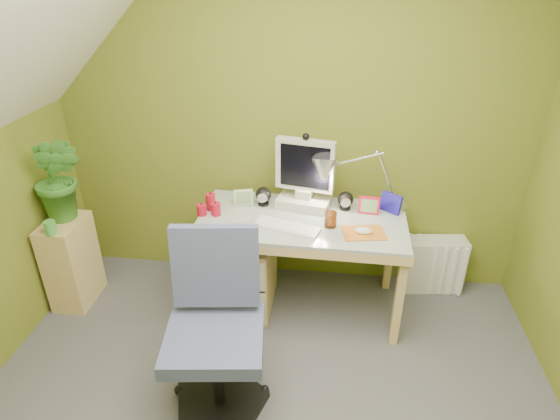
# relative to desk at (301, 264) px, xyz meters

# --- Properties ---
(wall_back) EXTENTS (3.20, 0.01, 2.40)m
(wall_back) POSITION_rel_desk_xyz_m (-0.12, 0.42, 0.85)
(wall_back) COLOR olive
(wall_back) RESTS_ON floor
(desk) EXTENTS (1.33, 0.69, 0.70)m
(desk) POSITION_rel_desk_xyz_m (0.00, 0.00, 0.00)
(desk) COLOR tan
(desk) RESTS_ON floor
(monitor) EXTENTS (0.44, 0.31, 0.55)m
(monitor) POSITION_rel_desk_xyz_m (0.00, 0.18, 0.63)
(monitor) COLOR beige
(monitor) RESTS_ON desk
(speaker_left) EXTENTS (0.12, 0.12, 0.13)m
(speaker_left) POSITION_rel_desk_xyz_m (-0.27, 0.16, 0.41)
(speaker_left) COLOR black
(speaker_left) RESTS_ON desk
(speaker_right) EXTENTS (0.12, 0.12, 0.12)m
(speaker_right) POSITION_rel_desk_xyz_m (0.27, 0.16, 0.41)
(speaker_right) COLOR black
(speaker_right) RESTS_ON desk
(keyboard) EXTENTS (0.42, 0.24, 0.02)m
(keyboard) POSITION_rel_desk_xyz_m (-0.08, -0.14, 0.36)
(keyboard) COLOR white
(keyboard) RESTS_ON desk
(mousepad) EXTENTS (0.28, 0.22, 0.01)m
(mousepad) POSITION_rel_desk_xyz_m (0.38, -0.14, 0.35)
(mousepad) COLOR #C46B1E
(mousepad) RESTS_ON desk
(mouse) EXTENTS (0.11, 0.08, 0.04)m
(mouse) POSITION_rel_desk_xyz_m (0.38, -0.14, 0.37)
(mouse) COLOR silver
(mouse) RESTS_ON mousepad
(amber_tumbler) EXTENTS (0.09, 0.09, 0.10)m
(amber_tumbler) POSITION_rel_desk_xyz_m (0.18, -0.08, 0.40)
(amber_tumbler) COLOR brown
(amber_tumbler) RESTS_ON desk
(candle_cluster) EXTENTS (0.15, 0.13, 0.11)m
(candle_cluster) POSITION_rel_desk_xyz_m (-0.60, 0.01, 0.41)
(candle_cluster) COLOR #B30F24
(candle_cluster) RESTS_ON desk
(photo_frame_red) EXTENTS (0.13, 0.03, 0.11)m
(photo_frame_red) POSITION_rel_desk_xyz_m (0.42, 0.12, 0.41)
(photo_frame_red) COLOR red
(photo_frame_red) RESTS_ON desk
(photo_frame_blue) EXTENTS (0.13, 0.11, 0.13)m
(photo_frame_blue) POSITION_rel_desk_xyz_m (0.56, 0.16, 0.41)
(photo_frame_blue) COLOR #1D169C
(photo_frame_blue) RESTS_ON desk
(photo_frame_green) EXTENTS (0.13, 0.05, 0.11)m
(photo_frame_green) POSITION_rel_desk_xyz_m (-0.40, 0.14, 0.41)
(photo_frame_green) COLOR #A5CA8B
(photo_frame_green) RESTS_ON desk
(desk_lamp) EXTENTS (0.59, 0.30, 0.61)m
(desk_lamp) POSITION_rel_desk_xyz_m (0.45, 0.18, 0.65)
(desk_lamp) COLOR silver
(desk_lamp) RESTS_ON desk
(side_ledge) EXTENTS (0.23, 0.36, 0.63)m
(side_ledge) POSITION_rel_desk_xyz_m (-1.57, -0.11, -0.04)
(side_ledge) COLOR tan
(side_ledge) RESTS_ON floor
(potted_plant) EXTENTS (0.34, 0.28, 0.58)m
(potted_plant) POSITION_rel_desk_xyz_m (-1.55, -0.06, 0.57)
(potted_plant) COLOR #387928
(potted_plant) RESTS_ON side_ledge
(green_cup) EXTENTS (0.07, 0.07, 0.09)m
(green_cup) POSITION_rel_desk_xyz_m (-1.55, -0.26, 0.32)
(green_cup) COLOR green
(green_cup) RESTS_ON side_ledge
(task_chair) EXTENTS (0.61, 0.61, 1.00)m
(task_chair) POSITION_rel_desk_xyz_m (-0.36, -0.88, 0.15)
(task_chair) COLOR #404869
(task_chair) RESTS_ON floor
(radiator) EXTENTS (0.43, 0.21, 0.41)m
(radiator) POSITION_rel_desk_xyz_m (0.94, 0.32, -0.15)
(radiator) COLOR silver
(radiator) RESTS_ON floor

